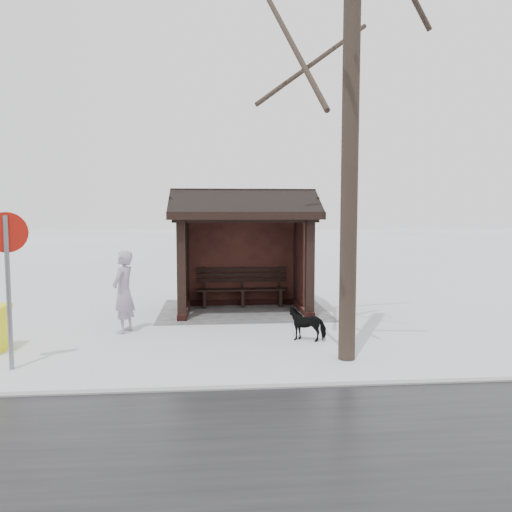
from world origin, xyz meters
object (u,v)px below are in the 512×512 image
at_px(pedestrian, 124,292).
at_px(road_sign, 7,258).
at_px(bus_shelter, 243,226).
at_px(dog, 307,324).

bearing_deg(pedestrian, road_sign, -12.39).
relative_size(bus_shelter, dog, 4.75).
bearing_deg(bus_shelter, road_sign, 47.78).
bearing_deg(road_sign, bus_shelter, -152.68).
bearing_deg(dog, pedestrian, -85.19).
height_order(pedestrian, dog, pedestrian).
bearing_deg(road_sign, pedestrian, -140.86).
bearing_deg(bus_shelter, dog, 109.63).
xyz_separation_m(bus_shelter, dog, (-1.07, 3.01, -1.84)).
height_order(bus_shelter, pedestrian, bus_shelter).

